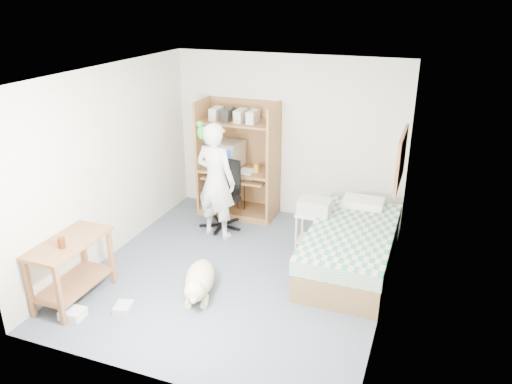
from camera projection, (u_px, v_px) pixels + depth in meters
floor at (239, 272)px, 6.35m from camera, size 4.00×4.00×0.00m
wall_back at (288, 138)px, 7.62m from camera, size 3.60×0.02×2.50m
wall_right at (393, 202)px, 5.30m from camera, size 0.02×4.00×2.50m
wall_left at (109, 164)px, 6.47m from camera, size 0.02×4.00×2.50m
ceiling at (236, 73)px, 5.42m from camera, size 3.60×4.00×0.02m
computer_hutch at (239, 164)px, 7.78m from camera, size 1.20×0.63×1.80m
bed at (351, 248)px, 6.36m from camera, size 1.02×2.02×0.66m
side_desk at (71, 261)px, 5.63m from camera, size 0.50×1.00×0.75m
corkboard at (401, 159)px, 6.01m from camera, size 0.04×0.94×0.66m
office_chair at (223, 204)px, 7.49m from camera, size 0.57×0.57×1.02m
person at (216, 181)px, 7.03m from camera, size 0.68×0.51×1.69m
parrot at (201, 131)px, 6.84m from camera, size 0.12×0.22×0.34m
dog at (199, 280)px, 5.87m from camera, size 0.55×1.02×0.39m
printer_cart at (314, 225)px, 6.80m from camera, size 0.47×0.37×0.56m
printer at (315, 206)px, 6.69m from camera, size 0.42×0.32×0.18m
crt_monitor at (228, 154)px, 7.80m from camera, size 0.45×0.47×0.40m
keyboard at (238, 177)px, 7.69m from camera, size 0.47×0.23×0.03m
pencil_cup at (256, 168)px, 7.60m from camera, size 0.08×0.08×0.12m
drink_glass at (62, 243)px, 5.38m from camera, size 0.08×0.08×0.12m
floor_box_a at (73, 314)px, 5.46m from camera, size 0.26×0.21×0.10m
floor_box_b at (123, 308)px, 5.58m from camera, size 0.23×0.26×0.08m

